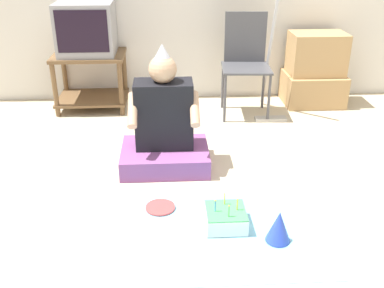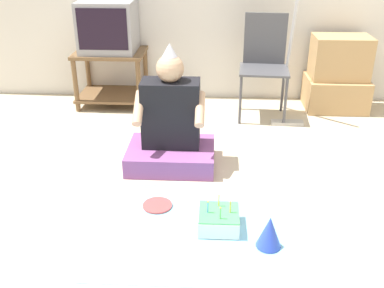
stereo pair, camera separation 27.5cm
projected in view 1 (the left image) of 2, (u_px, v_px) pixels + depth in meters
The scene contains 11 objects.
ground_plane at pixel (261, 221), 2.62m from camera, with size 16.00×16.00×0.00m, color beige.
tv_stand at pixel (91, 76), 4.19m from camera, with size 0.65×0.50×0.52m.
tv at pixel (86, 28), 4.01m from camera, with size 0.50×0.46×0.46m.
folding_chair at pixel (246, 57), 4.00m from camera, with size 0.45×0.42×0.90m.
cardboard_box_stack at pixel (315, 72), 4.30m from camera, with size 0.56×0.45×0.68m.
dust_mop at pixel (271, 75), 3.96m from camera, with size 0.28×0.48×1.29m.
person_seated at pixel (164, 130), 3.15m from camera, with size 0.62×0.48×0.87m.
party_cloth at pixel (217, 227), 2.57m from camera, with size 1.27×0.95×0.01m.
birthday_cake at pixel (226, 218), 2.56m from camera, with size 0.23×0.23×0.18m.
party_hat_blue at pixel (279, 226), 2.42m from camera, with size 0.14×0.14×0.18m.
paper_plate at pixel (160, 207), 2.74m from camera, with size 0.18×0.18×0.01m.
Camera 1 is at (-0.53, -2.14, 1.54)m, focal length 42.00 mm.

